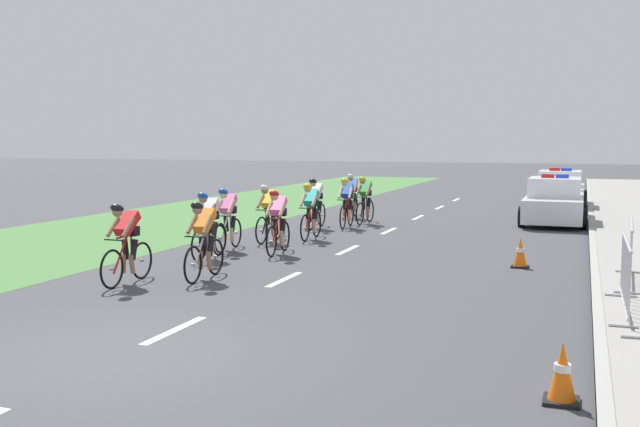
# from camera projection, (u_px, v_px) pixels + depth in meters

# --- Properties ---
(ground_plane) EXTENTS (160.00, 160.00, 0.00)m
(ground_plane) POSITION_uv_depth(u_px,v_px,m) (117.00, 357.00, 8.99)
(ground_plane) COLOR #424247
(kerb_edge) EXTENTS (0.16, 60.00, 0.13)m
(kerb_edge) POSITION_uv_depth(u_px,v_px,m) (592.00, 235.00, 20.16)
(kerb_edge) COLOR #9E9E99
(kerb_edge) RESTS_ON ground
(grass_verge) EXTENTS (7.00, 60.00, 0.01)m
(grass_verge) POSITION_uv_depth(u_px,v_px,m) (175.00, 219.00, 24.68)
(grass_verge) COLOR #4C7F42
(grass_verge) RESTS_ON ground
(lane_markings_centre) EXTENTS (0.14, 29.60, 0.01)m
(lane_markings_centre) POSITION_uv_depth(u_px,v_px,m) (370.00, 239.00, 19.61)
(lane_markings_centre) COLOR white
(lane_markings_centre) RESTS_ON ground
(cyclist_lead) EXTENTS (0.42, 1.72, 1.56)m
(cyclist_lead) POSITION_uv_depth(u_px,v_px,m) (126.00, 242.00, 13.48)
(cyclist_lead) COLOR black
(cyclist_lead) RESTS_ON ground
(cyclist_second) EXTENTS (0.43, 1.72, 1.56)m
(cyclist_second) POSITION_uv_depth(u_px,v_px,m) (204.00, 239.00, 13.92)
(cyclist_second) COLOR black
(cyclist_second) RESTS_ON ground
(cyclist_third) EXTENTS (0.42, 1.72, 1.56)m
(cyclist_third) POSITION_uv_depth(u_px,v_px,m) (209.00, 224.00, 16.36)
(cyclist_third) COLOR black
(cyclist_third) RESTS_ON ground
(cyclist_fourth) EXTENTS (0.44, 1.72, 1.56)m
(cyclist_fourth) POSITION_uv_depth(u_px,v_px,m) (228.00, 218.00, 17.65)
(cyclist_fourth) COLOR black
(cyclist_fourth) RESTS_ON ground
(cyclist_fifth) EXTENTS (0.44, 1.72, 1.56)m
(cyclist_fifth) POSITION_uv_depth(u_px,v_px,m) (278.00, 221.00, 17.06)
(cyclist_fifth) COLOR black
(cyclist_fifth) RESTS_ON ground
(cyclist_sixth) EXTENTS (0.42, 1.72, 1.56)m
(cyclist_sixth) POSITION_uv_depth(u_px,v_px,m) (269.00, 212.00, 19.07)
(cyclist_sixth) COLOR black
(cyclist_sixth) RESTS_ON ground
(cyclist_seventh) EXTENTS (0.42, 1.72, 1.56)m
(cyclist_seventh) POSITION_uv_depth(u_px,v_px,m) (311.00, 210.00, 19.60)
(cyclist_seventh) COLOR black
(cyclist_seventh) RESTS_ON ground
(cyclist_eighth) EXTENTS (0.42, 1.72, 1.56)m
(cyclist_eighth) POSITION_uv_depth(u_px,v_px,m) (316.00, 203.00, 22.06)
(cyclist_eighth) COLOR black
(cyclist_eighth) RESTS_ON ground
(cyclist_ninth) EXTENTS (0.43, 1.72, 1.56)m
(cyclist_ninth) POSITION_uv_depth(u_px,v_px,m) (365.00, 199.00, 23.29)
(cyclist_ninth) COLOR black
(cyclist_ninth) RESTS_ON ground
(cyclist_tenth) EXTENTS (0.44, 1.72, 1.56)m
(cyclist_tenth) POSITION_uv_depth(u_px,v_px,m) (352.00, 195.00, 25.06)
(cyclist_tenth) COLOR black
(cyclist_tenth) RESTS_ON ground
(cyclist_eleventh) EXTENTS (0.44, 1.72, 1.56)m
(cyclist_eleventh) POSITION_uv_depth(u_px,v_px,m) (347.00, 202.00, 22.23)
(cyclist_eleventh) COLOR black
(cyclist_eleventh) RESTS_ON ground
(police_car_nearest) EXTENTS (2.01, 4.40, 1.59)m
(police_car_nearest) POSITION_uv_depth(u_px,v_px,m) (554.00, 202.00, 23.36)
(police_car_nearest) COLOR silver
(police_car_nearest) RESTS_ON ground
(police_car_second) EXTENTS (2.03, 4.42, 1.59)m
(police_car_second) POSITION_uv_depth(u_px,v_px,m) (560.00, 191.00, 28.66)
(police_car_second) COLOR silver
(police_car_second) RESTS_ON ground
(crowd_barrier_middle) EXTENTS (0.50, 2.32, 1.07)m
(crowd_barrier_middle) POSITION_uv_depth(u_px,v_px,m) (625.00, 276.00, 10.87)
(crowd_barrier_middle) COLOR #B7BABF
(crowd_barrier_middle) RESTS_ON sidewalk_slab
(crowd_barrier_rear) EXTENTS (0.61, 2.32, 1.07)m
(crowd_barrier_rear) POSITION_uv_depth(u_px,v_px,m) (631.00, 254.00, 13.04)
(crowd_barrier_rear) COLOR #B7BABF
(crowd_barrier_rear) RESTS_ON sidewalk_slab
(traffic_cone_near) EXTENTS (0.36, 0.36, 0.64)m
(traffic_cone_near) POSITION_uv_depth(u_px,v_px,m) (562.00, 373.00, 7.39)
(traffic_cone_near) COLOR black
(traffic_cone_near) RESTS_ON ground
(traffic_cone_mid) EXTENTS (0.36, 0.36, 0.64)m
(traffic_cone_mid) POSITION_uv_depth(u_px,v_px,m) (520.00, 253.00, 15.29)
(traffic_cone_mid) COLOR black
(traffic_cone_mid) RESTS_ON ground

